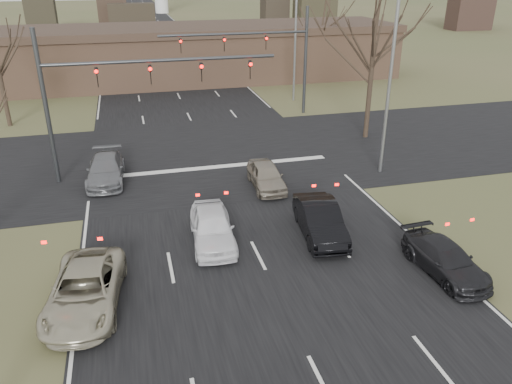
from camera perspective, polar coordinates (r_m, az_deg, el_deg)
ground at (r=17.86m, az=2.76°, el=-12.18°), size 360.00×360.00×0.00m
road_main at (r=74.55m, az=-11.43°, el=15.73°), size 14.00×300.00×0.02m
road_cross at (r=30.87m, az=-5.45°, el=4.16°), size 200.00×14.00×0.02m
building at (r=52.66m, az=-7.66°, el=15.47°), size 42.40×10.40×5.30m
mast_arm_near at (r=27.24m, az=-16.30°, el=11.66°), size 12.12×0.24×8.00m
mast_arm_far at (r=38.57m, az=1.62°, el=16.00°), size 11.12×0.24×8.00m
streetlight_right_near at (r=27.57m, az=14.82°, el=13.06°), size 2.34×0.25×10.00m
streetlight_right_far at (r=43.21m, az=4.29°, el=17.61°), size 2.34×0.25×10.00m
tree_right_far at (r=52.51m, az=7.66°, el=20.17°), size 5.40×5.40×9.00m
car_silver_suv at (r=18.06m, az=-18.97°, el=-10.55°), size 2.87×5.19×1.38m
car_white_sedan at (r=20.88m, az=-5.02°, el=-4.02°), size 2.00×4.38×1.46m
car_black_hatch at (r=21.55m, az=7.32°, el=-3.18°), size 2.09×4.60×1.46m
car_charcoal_sedan at (r=20.19m, az=20.82°, el=-7.21°), size 1.93×4.19×1.19m
car_grey_ahead at (r=28.03m, az=-16.80°, el=2.49°), size 2.10×4.71×1.34m
car_silver_ahead at (r=26.05m, az=1.19°, el=1.87°), size 1.70×3.92×1.32m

